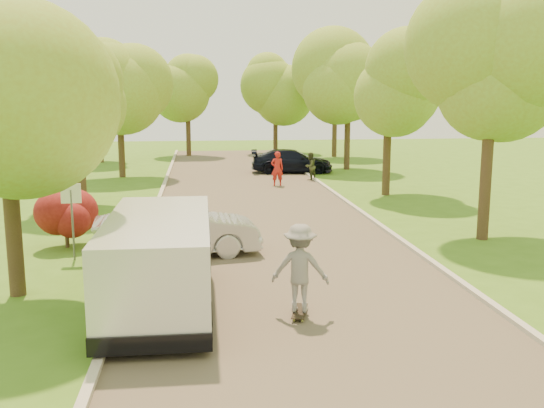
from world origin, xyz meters
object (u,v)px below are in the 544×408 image
minivan (160,261)px  silver_sedan (178,229)px  longboard (300,311)px  skateboarder (300,268)px  dark_sedan (292,161)px  person_striped (277,169)px  person_olive (310,166)px  street_sign (72,205)px

minivan → silver_sedan: bearing=87.4°
longboard → skateboarder: size_ratio=0.53×
dark_sedan → person_striped: bearing=168.4°
minivan → longboard: 3.18m
silver_sedan → person_striped: (4.63, 13.33, 0.11)m
minivan → skateboarder: bearing=-15.1°
person_olive → silver_sedan: bearing=23.9°
skateboarder → person_olive: skateboarder is taller
skateboarder → person_olive: (4.02, 20.51, -0.29)m
street_sign → minivan: size_ratio=0.40×
person_striped → silver_sedan: bearing=70.4°
dark_sedan → person_olive: 3.38m
street_sign → silver_sedan: (2.90, 0.13, -0.79)m
silver_sedan → longboard: bearing=-158.7°
person_striped → person_olive: size_ratio=1.16×
silver_sedan → person_striped: 14.11m
dark_sedan → person_striped: size_ratio=2.75×
street_sign → silver_sedan: size_ratio=0.46×
longboard → person_striped: bearing=-81.1°
skateboarder → person_olive: size_ratio=1.22×
dark_sedan → skateboarder: bearing=176.8°
dark_sedan → longboard: size_ratio=4.92×
longboard → person_olive: size_ratio=0.65×
street_sign → skateboarder: (5.58, -5.16, -0.51)m
longboard → person_olive: 20.91m
dark_sedan → skateboarder: (-3.52, -23.85, 0.34)m
street_sign → dark_sedan: size_ratio=0.45×
street_sign → person_striped: 15.44m
street_sign → person_striped: street_sign is taller
person_striped → skateboarder: bearing=83.6°
street_sign → silver_sedan: 3.01m
minivan → skateboarder: 3.03m
minivan → person_olive: minivan is taller
street_sign → minivan: (2.66, -4.35, -0.49)m
street_sign → longboard: 7.74m
skateboarder → dark_sedan: bearing=-83.5°
street_sign → dark_sedan: 20.81m
dark_sedan → longboard: 24.12m
minivan → longboard: minivan is taller
minivan → silver_sedan: (0.24, 4.48, -0.30)m
dark_sedan → person_olive: (0.50, -3.34, 0.06)m
dark_sedan → longboard: bearing=176.8°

